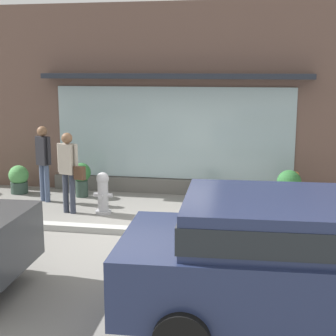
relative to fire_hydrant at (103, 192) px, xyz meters
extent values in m
plane|color=gray|center=(1.19, -1.01, -0.46)|extent=(60.00, 60.00, 0.00)
cube|color=#B2B2AD|center=(1.19, -1.21, -0.40)|extent=(14.00, 0.24, 0.12)
cube|color=brown|center=(1.19, 2.19, 1.82)|extent=(14.00, 0.36, 4.55)
cube|color=#9EB7BC|center=(1.14, 1.99, 1.03)|extent=(5.76, 0.03, 2.22)
cube|color=#232833|center=(1.19, 1.84, 2.39)|extent=(6.36, 0.56, 0.12)
cube|color=#605E59|center=(1.19, 1.97, -0.28)|extent=(6.16, 0.20, 0.36)
cylinder|color=#B2B2B7|center=(0.00, 0.00, -0.43)|extent=(0.34, 0.34, 0.06)
cylinder|color=#B2B2B7|center=(0.00, 0.00, -0.09)|extent=(0.22, 0.22, 0.62)
sphere|color=#B2B2B7|center=(0.00, 0.00, 0.30)|extent=(0.27, 0.27, 0.27)
cylinder|color=#B2B2B7|center=(-0.15, 0.00, -0.06)|extent=(0.10, 0.09, 0.09)
cylinder|color=#B2B2B7|center=(0.15, 0.00, -0.06)|extent=(0.10, 0.09, 0.09)
cylinder|color=#B2B2B7|center=(0.00, -0.15, -0.06)|extent=(0.09, 0.10, 0.09)
cylinder|color=#333847|center=(-0.64, -0.11, -0.03)|extent=(0.12, 0.12, 0.85)
cylinder|color=#333847|center=(-0.80, -0.07, -0.03)|extent=(0.12, 0.12, 0.85)
cube|color=#9E9384|center=(-0.72, -0.09, 0.71)|extent=(0.37, 0.28, 0.64)
sphere|color=brown|center=(-0.72, -0.09, 1.15)|extent=(0.23, 0.23, 0.23)
cylinder|color=#9E9384|center=(-0.51, -0.15, 0.73)|extent=(0.08, 0.08, 0.60)
cylinder|color=#9E9384|center=(-0.93, -0.03, 0.73)|extent=(0.08, 0.08, 0.60)
cube|color=#472D1E|center=(-0.43, -0.19, 0.44)|extent=(0.26, 0.16, 0.28)
cylinder|color=#475675|center=(-1.55, 0.66, -0.03)|extent=(0.12, 0.12, 0.86)
cylinder|color=#475675|center=(-1.69, 0.72, -0.03)|extent=(0.12, 0.12, 0.86)
cube|color=#232328|center=(-1.62, 0.69, 0.73)|extent=(0.35, 0.30, 0.65)
sphere|color=brown|center=(-1.62, 0.69, 1.17)|extent=(0.23, 0.23, 0.23)
cylinder|color=#232328|center=(-1.44, 0.61, 0.74)|extent=(0.08, 0.08, 0.61)
cylinder|color=#232328|center=(-1.80, 0.77, 0.74)|extent=(0.08, 0.08, 0.61)
cube|color=navy|center=(3.79, -4.20, 0.24)|extent=(4.35, 2.11, 0.79)
cube|color=navy|center=(3.57, -4.21, 0.87)|extent=(2.43, 1.86, 0.54)
cube|color=#1E2328|center=(3.57, -4.21, 0.87)|extent=(2.47, 1.88, 0.30)
cylinder|color=black|center=(2.42, -3.30, -0.15)|extent=(0.62, 0.21, 0.61)
cylinder|color=#33473D|center=(-0.94, 1.26, -0.26)|extent=(0.29, 0.29, 0.40)
sphere|color=#2D6B33|center=(-0.94, 1.26, 0.14)|extent=(0.45, 0.45, 0.45)
cylinder|color=#33473D|center=(-2.58, 1.30, -0.32)|extent=(0.42, 0.42, 0.28)
sphere|color=#4C934C|center=(-2.58, 1.30, 0.00)|extent=(0.48, 0.48, 0.48)
sphere|color=orange|center=(-2.63, 1.20, 0.10)|extent=(0.09, 0.09, 0.09)
sphere|color=orange|center=(-2.66, 1.27, 0.06)|extent=(0.13, 0.13, 0.13)
cylinder|color=#B7B2A3|center=(3.88, 1.23, -0.27)|extent=(0.51, 0.51, 0.38)
sphere|color=#2D6B33|center=(3.88, 1.23, 0.11)|extent=(0.54, 0.54, 0.54)
sphere|color=white|center=(3.79, 1.11, 0.21)|extent=(0.11, 0.11, 0.11)
sphere|color=white|center=(3.87, 1.40, 0.16)|extent=(0.11, 0.11, 0.11)
sphere|color=orange|center=(4.02, 1.32, 0.26)|extent=(0.15, 0.15, 0.15)
cylinder|color=#4C4C51|center=(2.09, 1.37, -0.34)|extent=(0.37, 0.37, 0.23)
sphere|color=#23562D|center=(2.09, 1.37, -0.11)|extent=(0.35, 0.35, 0.35)
sphere|color=orange|center=(2.01, 1.32, -0.02)|extent=(0.08, 0.08, 0.08)
camera|label=1|loc=(3.25, -9.87, 2.59)|focal=53.82mm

